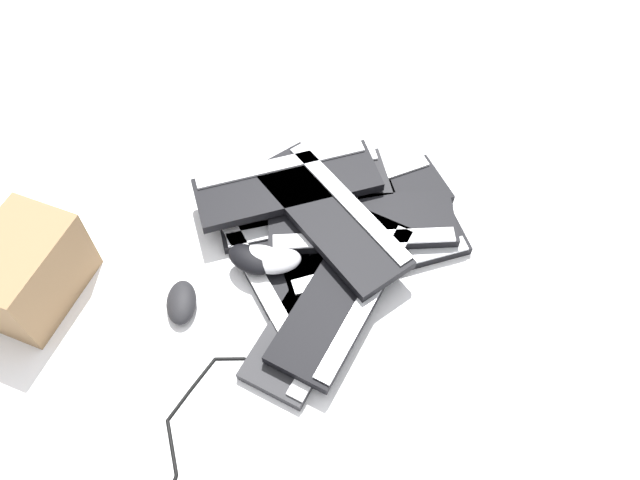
# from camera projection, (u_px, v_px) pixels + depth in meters

# --- Properties ---
(ground_plane) EXTENTS (3.20, 3.20, 0.00)m
(ground_plane) POSITION_uv_depth(u_px,v_px,m) (349.00, 242.00, 1.49)
(ground_plane) COLOR white
(keyboard_0) EXTENTS (0.27, 0.46, 0.03)m
(keyboard_0) POSITION_uv_depth(u_px,v_px,m) (273.00, 261.00, 1.45)
(keyboard_0) COLOR black
(keyboard_0) RESTS_ON ground
(keyboard_1) EXTENTS (0.40, 0.43, 0.03)m
(keyboard_1) POSITION_uv_depth(u_px,v_px,m) (319.00, 308.00, 1.38)
(keyboard_1) COLOR #232326
(keyboard_1) RESTS_ON ground
(keyboard_2) EXTENTS (0.45, 0.19, 0.03)m
(keyboard_2) POSITION_uv_depth(u_px,v_px,m) (373.00, 250.00, 1.46)
(keyboard_2) COLOR black
(keyboard_2) RESTS_ON ground
(keyboard_3) EXTENTS (0.46, 0.23, 0.03)m
(keyboard_3) POSITION_uv_depth(u_px,v_px,m) (361.00, 204.00, 1.54)
(keyboard_3) COLOR black
(keyboard_3) RESTS_ON ground
(keyboard_4) EXTENTS (0.44, 0.16, 0.03)m
(keyboard_4) POSITION_uv_depth(u_px,v_px,m) (309.00, 210.00, 1.53)
(keyboard_4) COLOR black
(keyboard_4) RESTS_ON ground
(keyboard_5) EXTENTS (0.44, 0.16, 0.03)m
(keyboard_5) POSITION_uv_depth(u_px,v_px,m) (298.00, 186.00, 1.53)
(keyboard_5) COLOR black
(keyboard_5) RESTS_ON keyboard_4
(keyboard_6) EXTENTS (0.40, 0.43, 0.03)m
(keyboard_6) POSITION_uv_depth(u_px,v_px,m) (344.00, 293.00, 1.36)
(keyboard_6) COLOR black
(keyboard_6) RESTS_ON keyboard_1
(keyboard_7) EXTENTS (0.45, 0.19, 0.03)m
(keyboard_7) POSITION_uv_depth(u_px,v_px,m) (287.00, 184.00, 1.50)
(keyboard_7) COLOR black
(keyboard_7) RESTS_ON keyboard_5
(keyboard_8) EXTENTS (0.46, 0.22, 0.03)m
(keyboard_8) POSITION_uv_depth(u_px,v_px,m) (362.00, 223.00, 1.47)
(keyboard_8) COLOR black
(keyboard_8) RESTS_ON keyboard_2
(keyboard_9) EXTENTS (0.32, 0.46, 0.03)m
(keyboard_9) POSITION_uv_depth(u_px,v_px,m) (330.00, 215.00, 1.45)
(keyboard_9) COLOR black
(keyboard_9) RESTS_ON keyboard_8
(mouse_0) EXTENTS (0.12, 0.09, 0.04)m
(mouse_0) POSITION_uv_depth(u_px,v_px,m) (257.00, 257.00, 1.41)
(mouse_0) COLOR silver
(mouse_0) RESTS_ON keyboard_0
(mouse_1) EXTENTS (0.11, 0.07, 0.04)m
(mouse_1) POSITION_uv_depth(u_px,v_px,m) (277.00, 261.00, 1.40)
(mouse_1) COLOR #B7B7BC
(mouse_1) RESTS_ON keyboard_0
(mouse_2) EXTENTS (0.13, 0.12, 0.04)m
(mouse_2) POSITION_uv_depth(u_px,v_px,m) (250.00, 259.00, 1.41)
(mouse_2) COLOR black
(mouse_2) RESTS_ON keyboard_0
(mouse_3) EXTENTS (0.08, 0.12, 0.04)m
(mouse_3) POSITION_uv_depth(u_px,v_px,m) (181.00, 302.00, 1.38)
(mouse_3) COLOR black
(mouse_3) RESTS_ON ground
(cardboard_box) EXTENTS (0.27, 0.29, 0.19)m
(cardboard_box) POSITION_uv_depth(u_px,v_px,m) (27.00, 271.00, 1.34)
(cardboard_box) COLOR olive
(cardboard_box) RESTS_ON ground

